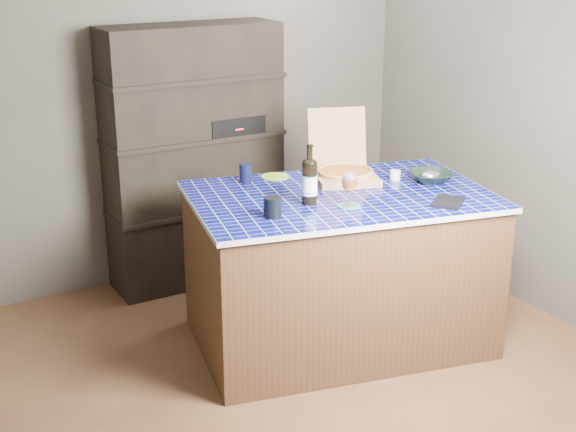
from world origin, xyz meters
TOP-DOWN VIEW (x-y plane):
  - room at (0.00, 0.00)m, footprint 3.50×3.50m
  - shelving_unit at (0.00, 1.53)m, footprint 1.20×0.41m
  - kitchen_island at (0.35, 0.24)m, footprint 1.90×1.42m
  - pizza_box at (0.53, 0.47)m, footprint 0.49×0.54m
  - mead_bottle at (0.10, 0.17)m, footprint 0.09×0.09m
  - teal_trivet at (0.27, 0.02)m, footprint 0.13×0.13m
  - wine_glass at (0.27, 0.02)m, footprint 0.09×0.09m
  - tumbler at (-0.18, 0.08)m, footprint 0.10×0.10m
  - dvd_case at (0.77, -0.21)m, footprint 0.26×0.25m
  - bowl at (0.96, 0.17)m, footprint 0.33×0.33m
  - foil_contents at (0.96, 0.17)m, footprint 0.12×0.10m
  - white_jar at (0.80, 0.31)m, footprint 0.06×0.06m
  - navy_cup at (-0.02, 0.72)m, footprint 0.07×0.07m
  - green_trivet at (0.19, 0.72)m, footprint 0.17×0.17m

SIDE VIEW (x-z plane):
  - kitchen_island at x=0.35m, z-range 0.00..0.94m
  - shelving_unit at x=0.00m, z-range 0.00..1.80m
  - teal_trivet at x=0.27m, z-range 0.94..0.94m
  - green_trivet at x=0.19m, z-range 0.94..0.94m
  - dvd_case at x=0.77m, z-range 0.94..0.95m
  - white_jar at x=0.80m, z-range 0.94..0.99m
  - bowl at x=0.96m, z-range 0.94..1.00m
  - foil_contents at x=0.96m, z-range 0.95..1.01m
  - tumbler at x=-0.18m, z-range 0.94..1.05m
  - navy_cup at x=-0.02m, z-range 0.94..1.05m
  - pizza_box at x=0.53m, z-range 0.79..1.19m
  - mead_bottle at x=0.10m, z-range 0.90..1.24m
  - wine_glass at x=0.27m, z-range 0.98..1.17m
  - room at x=0.00m, z-range -0.50..3.00m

